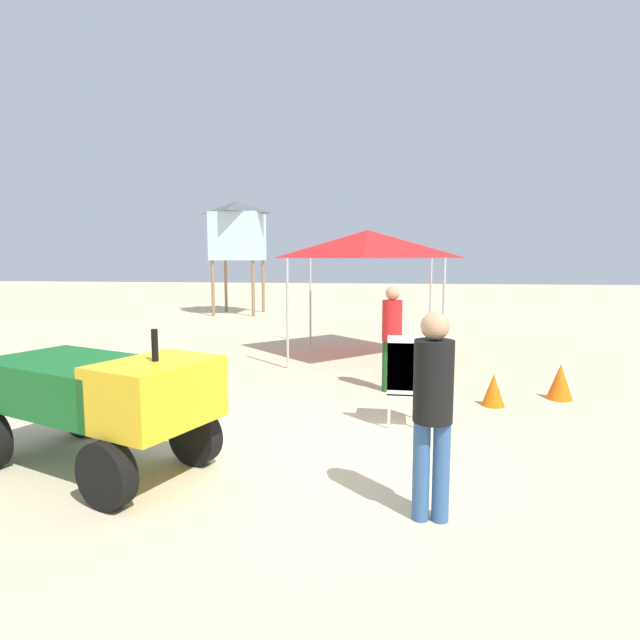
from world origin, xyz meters
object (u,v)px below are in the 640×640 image
traffic_cone_near (560,382)px  popup_canopy (368,244)px  lifeguard_near_center (433,402)px  traffic_cone_far (493,390)px  utility_cart (99,394)px  surfboard_pile (161,374)px  stacked_plastic_chairs (406,373)px  lifeguard_near_left (392,331)px  lifeguard_tower (238,231)px

traffic_cone_near → popup_canopy: bearing=134.7°
popup_canopy → lifeguard_near_center: bearing=-83.4°
traffic_cone_near → traffic_cone_far: 1.20m
utility_cart → lifeguard_near_center: 3.32m
utility_cart → surfboard_pile: 3.74m
stacked_plastic_chairs → traffic_cone_near: size_ratio=2.19×
traffic_cone_far → popup_canopy: bearing=119.0°
popup_canopy → utility_cart: bearing=-110.6°
lifeguard_near_left → lifeguard_tower: 12.79m
popup_canopy → lifeguard_tower: 9.78m
traffic_cone_near → lifeguard_tower: bearing=126.7°
popup_canopy → traffic_cone_near: popup_canopy is taller
lifeguard_tower → traffic_cone_near: (8.42, -11.28, -2.95)m
lifeguard_near_center → lifeguard_tower: 16.61m
lifeguard_near_left → popup_canopy: size_ratio=0.57×
surfboard_pile → utility_cart: bearing=-74.2°
traffic_cone_near → traffic_cone_far: bearing=-155.2°
surfboard_pile → lifeguard_near_left: (3.96, -0.05, 0.83)m
traffic_cone_near → traffic_cone_far: traffic_cone_near is taller
traffic_cone_far → traffic_cone_near: bearing=24.8°
lifeguard_near_left → lifeguard_near_center: (0.30, -4.12, 0.01)m
stacked_plastic_chairs → lifeguard_near_left: (-0.17, 1.76, 0.29)m
lifeguard_near_center → traffic_cone_far: lifeguard_near_center is taller
lifeguard_near_center → stacked_plastic_chairs: bearing=93.1°
utility_cart → popup_canopy: 7.13m
stacked_plastic_chairs → surfboard_pile: bearing=156.4°
utility_cart → popup_canopy: (2.43, 6.49, 1.67)m
lifeguard_near_center → utility_cart: bearing=169.2°
utility_cart → lifeguard_near_center: size_ratio=1.62×
surfboard_pile → popup_canopy: popup_canopy is taller
surfboard_pile → lifeguard_near_left: bearing=-0.8°
popup_canopy → traffic_cone_near: bearing=-45.3°
lifeguard_near_center → popup_canopy: (-0.82, 7.11, 1.46)m
lifeguard_tower → traffic_cone_near: 14.38m
surfboard_pile → traffic_cone_far: 5.49m
lifeguard_near_center → popup_canopy: size_ratio=0.57×
surfboard_pile → traffic_cone_near: size_ratio=3.99×
utility_cart → traffic_cone_near: (5.52, 3.37, -0.51)m
utility_cart → popup_canopy: popup_canopy is taller
popup_canopy → traffic_cone_far: (2.00, -3.62, -2.22)m
lifeguard_near_left → lifeguard_near_center: lifeguard_near_center is taller
utility_cart → traffic_cone_near: bearing=31.4°
utility_cart → lifeguard_near_center: lifeguard_near_center is taller
lifeguard_near_left → lifeguard_near_center: bearing=-85.9°
stacked_plastic_chairs → lifeguard_tower: (-6.02, 12.91, 2.52)m
stacked_plastic_chairs → popup_canopy: bearing=98.3°
traffic_cone_near → surfboard_pile: bearing=178.4°
utility_cart → surfboard_pile: (-1.01, 3.55, -0.63)m
stacked_plastic_chairs → traffic_cone_near: bearing=34.2°
stacked_plastic_chairs → surfboard_pile: size_ratio=0.55×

